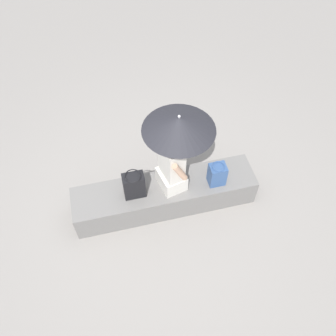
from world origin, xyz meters
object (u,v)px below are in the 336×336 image
(parasol, at_px, (179,124))
(tote_bag_canvas, at_px, (134,185))
(person_seated, at_px, (172,165))
(handbag_black, at_px, (217,174))

(parasol, distance_m, tote_bag_canvas, 1.00)
(parasol, bearing_deg, person_seated, 17.23)
(parasol, height_order, handbag_black, parasol)
(tote_bag_canvas, bearing_deg, parasol, -173.51)
(person_seated, xyz_separation_m, tote_bag_canvas, (0.46, 0.04, -0.20))
(handbag_black, bearing_deg, parasol, -14.45)
(person_seated, relative_size, handbag_black, 2.78)
(parasol, xyz_separation_m, tote_bag_canvas, (0.54, 0.06, -0.84))
(parasol, bearing_deg, handbag_black, 165.55)
(handbag_black, relative_size, tote_bag_canvas, 0.86)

